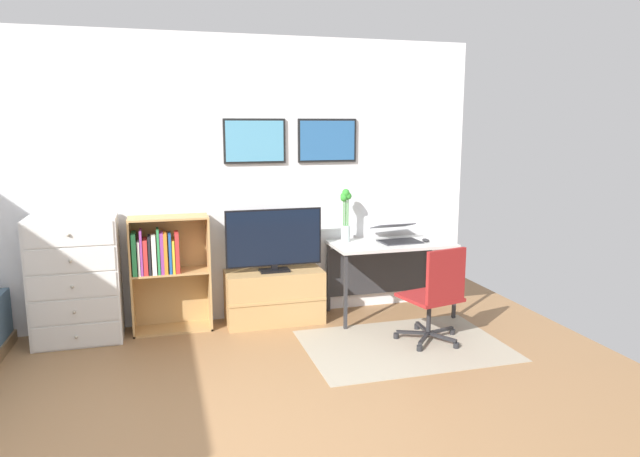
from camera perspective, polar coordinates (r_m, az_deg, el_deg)
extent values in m
cube|color=white|center=(5.51, -15.41, 4.38)|extent=(6.12, 0.06, 2.70)
cube|color=black|center=(5.52, -6.49, 8.61)|extent=(0.59, 0.02, 0.42)
cube|color=#4C93B7|center=(5.51, -6.47, 8.60)|extent=(0.55, 0.01, 0.38)
cube|color=black|center=(5.68, 0.73, 8.72)|extent=(0.59, 0.02, 0.42)
cube|color=#285B93|center=(5.67, 0.76, 8.71)|extent=(0.55, 0.01, 0.38)
cube|color=#9E937F|center=(5.11, 8.36, -11.37)|extent=(1.70, 1.20, 0.01)
cube|color=silver|center=(5.43, -23.05, -4.70)|extent=(0.73, 0.42, 1.11)
cube|color=silver|center=(5.35, -22.99, -9.83)|extent=(0.69, 0.01, 0.20)
sphere|color=#A59E8C|center=(5.34, -23.01, -9.89)|extent=(0.03, 0.03, 0.03)
cube|color=silver|center=(5.28, -23.16, -7.59)|extent=(0.69, 0.01, 0.20)
sphere|color=#A59E8C|center=(5.27, -23.18, -7.64)|extent=(0.03, 0.03, 0.03)
cube|color=silver|center=(5.22, -23.33, -5.29)|extent=(0.69, 0.01, 0.20)
sphere|color=#A59E8C|center=(5.21, -23.35, -5.34)|extent=(0.03, 0.03, 0.03)
cube|color=silver|center=(5.17, -23.50, -2.94)|extent=(0.69, 0.01, 0.20)
sphere|color=#A59E8C|center=(5.16, -23.52, -2.98)|extent=(0.03, 0.03, 0.03)
cube|color=silver|center=(5.13, -23.67, -0.56)|extent=(0.69, 0.01, 0.20)
sphere|color=#A59E8C|center=(5.11, -23.70, -0.59)|extent=(0.03, 0.03, 0.03)
cube|color=tan|center=(5.45, -18.19, -4.56)|extent=(0.02, 0.30, 1.07)
cube|color=tan|center=(5.46, -10.97, -4.20)|extent=(0.02, 0.30, 1.07)
cube|color=tan|center=(5.60, -14.33, -9.59)|extent=(0.70, 0.30, 0.02)
cube|color=tan|center=(5.44, -14.58, -4.17)|extent=(0.67, 0.30, 0.02)
cube|color=tan|center=(5.34, -14.83, 1.05)|extent=(0.67, 0.30, 0.02)
cube|color=tan|center=(5.59, -14.62, -4.02)|extent=(0.70, 0.01, 1.07)
cube|color=#2D8C4C|center=(5.38, -17.92, -2.36)|extent=(0.04, 0.24, 0.37)
cube|color=white|center=(5.37, -17.51, -2.75)|extent=(0.02, 0.19, 0.31)
cube|color=#8C388C|center=(5.36, -17.29, -2.24)|extent=(0.02, 0.20, 0.40)
cube|color=red|center=(5.37, -16.90, -2.64)|extent=(0.04, 0.21, 0.32)
cube|color=black|center=(5.35, -16.53, -2.51)|extent=(0.02, 0.18, 0.34)
cube|color=white|center=(5.35, -16.13, -2.49)|extent=(0.04, 0.18, 0.35)
cube|color=#2D8C4C|center=(5.36, -15.73, -2.14)|extent=(0.02, 0.21, 0.40)
cube|color=#8C388C|center=(5.35, -15.40, -2.31)|extent=(0.03, 0.18, 0.37)
cube|color=orange|center=(5.36, -15.04, -2.31)|extent=(0.03, 0.19, 0.37)
cube|color=#1E519E|center=(5.36, -14.64, -2.35)|extent=(0.02, 0.19, 0.36)
cube|color=gold|center=(5.37, -14.33, -2.62)|extent=(0.02, 0.19, 0.30)
cube|color=red|center=(5.35, -13.99, -2.27)|extent=(0.03, 0.19, 0.37)
cube|color=tan|center=(5.57, -4.54, -6.74)|extent=(0.92, 0.40, 0.51)
cube|color=tan|center=(5.38, -4.11, -7.35)|extent=(0.92, 0.01, 0.02)
cube|color=black|center=(5.48, -4.54, -4.16)|extent=(0.28, 0.16, 0.02)
cube|color=black|center=(5.47, -4.54, -3.80)|extent=(0.06, 0.04, 0.05)
cube|color=black|center=(5.41, -4.59, -0.91)|extent=(0.91, 0.02, 0.54)
cube|color=black|center=(5.40, -4.56, -0.93)|extent=(0.88, 0.01, 0.51)
cube|color=silver|center=(5.69, 7.08, -1.53)|extent=(1.18, 0.61, 0.03)
cube|color=#2D2D30|center=(5.34, 2.55, -6.34)|extent=(0.03, 0.03, 0.71)
cube|color=#2D2D30|center=(5.78, 13.22, -5.31)|extent=(0.03, 0.03, 0.71)
cube|color=#2D2D30|center=(5.84, 0.85, -4.87)|extent=(0.03, 0.03, 0.71)
cube|color=#2D2D30|center=(6.25, 10.79, -4.05)|extent=(0.03, 0.03, 0.71)
cube|color=#2D2D30|center=(6.03, 5.93, -4.09)|extent=(1.12, 0.02, 0.50)
cylinder|color=#232326|center=(5.44, 12.98, -9.96)|extent=(0.05, 0.05, 0.05)
cube|color=#232326|center=(5.33, 11.86, -9.86)|extent=(0.28, 0.09, 0.02)
cylinder|color=#232326|center=(5.51, 9.59, -9.57)|extent=(0.05, 0.05, 0.05)
cube|color=#232326|center=(5.37, 10.12, -9.66)|extent=(0.05, 0.28, 0.02)
cylinder|color=#232326|center=(5.25, 7.56, -10.52)|extent=(0.05, 0.05, 0.05)
cube|color=#232326|center=(5.24, 9.13, -10.13)|extent=(0.27, 0.14, 0.02)
cylinder|color=#232326|center=(5.01, 9.84, -11.63)|extent=(0.05, 0.05, 0.05)
cube|color=#232326|center=(5.12, 10.28, -10.66)|extent=(0.21, 0.23, 0.02)
cylinder|color=#232326|center=(5.13, 13.35, -11.22)|extent=(0.05, 0.05, 0.05)
cube|color=#232326|center=(5.18, 12.00, -10.48)|extent=(0.17, 0.26, 0.02)
cylinder|color=#232326|center=(5.19, 10.74, -8.45)|extent=(0.04, 0.04, 0.30)
cube|color=maroon|center=(5.14, 10.80, -6.70)|extent=(0.53, 0.53, 0.03)
cube|color=maroon|center=(4.93, 12.37, -4.60)|extent=(0.39, 0.12, 0.45)
cube|color=#333338|center=(5.71, 7.92, -1.29)|extent=(0.41, 0.29, 0.01)
cube|color=black|center=(5.71, 7.95, -1.23)|extent=(0.38, 0.26, 0.00)
cube|color=#333338|center=(5.83, 7.22, 0.26)|extent=(0.41, 0.27, 0.08)
cube|color=#234C5B|center=(5.83, 7.25, 0.27)|extent=(0.39, 0.25, 0.06)
ellipsoid|color=#262628|center=(5.77, 10.44, -1.15)|extent=(0.06, 0.10, 0.03)
cylinder|color=silver|center=(5.68, 2.55, -0.50)|extent=(0.09, 0.09, 0.16)
cylinder|color=#3D8438|center=(5.65, 2.78, 1.19)|extent=(0.01, 0.01, 0.40)
sphere|color=#308B2C|center=(5.62, 2.80, 3.23)|extent=(0.07, 0.07, 0.07)
cylinder|color=#3D8438|center=(5.66, 2.56, 1.39)|extent=(0.01, 0.01, 0.44)
sphere|color=#308B2C|center=(5.63, 2.58, 3.60)|extent=(0.07, 0.07, 0.07)
cylinder|color=#3D8438|center=(5.66, 2.38, 1.20)|extent=(0.01, 0.01, 0.40)
sphere|color=#308B2C|center=(5.63, 2.39, 3.24)|extent=(0.07, 0.07, 0.07)
cylinder|color=#3D8438|center=(5.64, 2.38, 1.08)|extent=(0.01, 0.01, 0.39)
sphere|color=#308B2C|center=(5.61, 2.39, 3.03)|extent=(0.07, 0.07, 0.07)
cylinder|color=#3D8438|center=(5.64, 2.60, 1.33)|extent=(0.01, 0.01, 0.43)
sphere|color=#308B2C|center=(5.61, 2.61, 3.51)|extent=(0.07, 0.07, 0.07)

